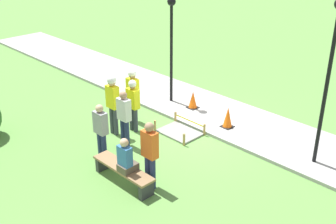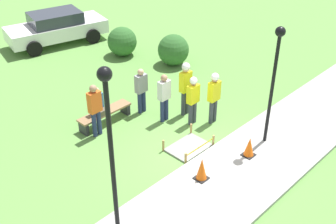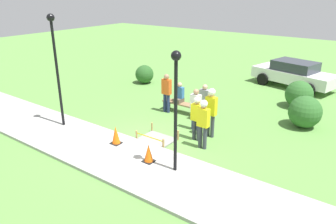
% 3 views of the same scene
% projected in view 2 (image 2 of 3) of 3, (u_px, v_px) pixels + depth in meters
% --- Properties ---
extents(ground_plane, '(60.00, 60.00, 0.00)m').
position_uv_depth(ground_plane, '(201.00, 156.00, 12.17)').
color(ground_plane, '#5B8E42').
extents(sidewalk, '(28.00, 2.60, 0.10)m').
position_uv_depth(sidewalk, '(237.00, 175.00, 11.37)').
color(sidewalk, '#9E9E99').
rests_on(sidewalk, ground_plane).
extents(wet_concrete_patch, '(1.27, 0.94, 0.38)m').
position_uv_depth(wet_concrete_patch, '(188.00, 147.00, 12.47)').
color(wet_concrete_patch, gray).
rests_on(wet_concrete_patch, ground_plane).
extents(traffic_cone_near_patch, '(0.34, 0.34, 0.65)m').
position_uv_depth(traffic_cone_near_patch, '(202.00, 169.00, 11.02)').
color(traffic_cone_near_patch, black).
rests_on(traffic_cone_near_patch, sidewalk).
extents(traffic_cone_far_patch, '(0.34, 0.34, 0.59)m').
position_uv_depth(traffic_cone_far_patch, '(249.00, 147.00, 11.90)').
color(traffic_cone_far_patch, black).
rests_on(traffic_cone_far_patch, sidewalk).
extents(park_bench, '(1.88, 0.44, 0.45)m').
position_uv_depth(park_bench, '(105.00, 114.00, 13.52)').
color(park_bench, '#2D2D33').
rests_on(park_bench, ground_plane).
extents(person_seated_on_bench, '(0.36, 0.44, 0.89)m').
position_uv_depth(person_seated_on_bench, '(98.00, 103.00, 13.18)').
color(person_seated_on_bench, brown).
rests_on(person_seated_on_bench, park_bench).
extents(worker_supervisor, '(0.40, 0.27, 1.87)m').
position_uv_depth(worker_supervisor, '(186.00, 84.00, 13.59)').
color(worker_supervisor, '#383D47').
rests_on(worker_supervisor, ground_plane).
extents(worker_assistant, '(0.40, 0.25, 1.76)m').
position_uv_depth(worker_assistant, '(214.00, 94.00, 13.20)').
color(worker_assistant, '#383D47').
rests_on(worker_assistant, ground_plane).
extents(worker_trainee, '(0.40, 0.24, 1.66)m').
position_uv_depth(worker_trainee, '(193.00, 97.00, 13.18)').
color(worker_trainee, '#383D47').
rests_on(worker_trainee, ground_plane).
extents(bystander_in_orange_shirt, '(0.40, 0.23, 1.74)m').
position_uv_depth(bystander_in_orange_shirt, '(95.00, 107.00, 12.60)').
color(bystander_in_orange_shirt, navy).
rests_on(bystander_in_orange_shirt, ground_plane).
extents(bystander_in_gray_shirt, '(0.40, 0.22, 1.66)m').
position_uv_depth(bystander_in_gray_shirt, '(164.00, 95.00, 13.34)').
color(bystander_in_gray_shirt, navy).
rests_on(bystander_in_gray_shirt, ground_plane).
extents(bystander_in_white_shirt, '(0.40, 0.22, 1.60)m').
position_uv_depth(bystander_in_white_shirt, '(141.00, 88.00, 13.82)').
color(bystander_in_white_shirt, navy).
rests_on(bystander_in_white_shirt, ground_plane).
extents(lamppost_near, '(0.28, 0.28, 3.58)m').
position_uv_depth(lamppost_near, '(275.00, 69.00, 11.44)').
color(lamppost_near, black).
rests_on(lamppost_near, sidewalk).
extents(lamppost_far, '(0.28, 0.28, 4.26)m').
position_uv_depth(lamppost_far, '(110.00, 139.00, 7.97)').
color(lamppost_far, black).
rests_on(lamppost_far, sidewalk).
extents(parked_car_white, '(4.67, 2.66, 1.46)m').
position_uv_depth(parked_car_white, '(56.00, 27.00, 19.10)').
color(parked_car_white, white).
rests_on(parked_car_white, ground_plane).
extents(shrub_rounded_mid, '(1.28, 1.28, 1.28)m').
position_uv_depth(shrub_rounded_mid, '(173.00, 50.00, 17.18)').
color(shrub_rounded_mid, '#2D6028').
rests_on(shrub_rounded_mid, ground_plane).
extents(shrub_rounded_far, '(1.25, 1.25, 1.25)m').
position_uv_depth(shrub_rounded_far, '(122.00, 41.00, 17.99)').
color(shrub_rounded_far, '#2D6028').
rests_on(shrub_rounded_far, ground_plane).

